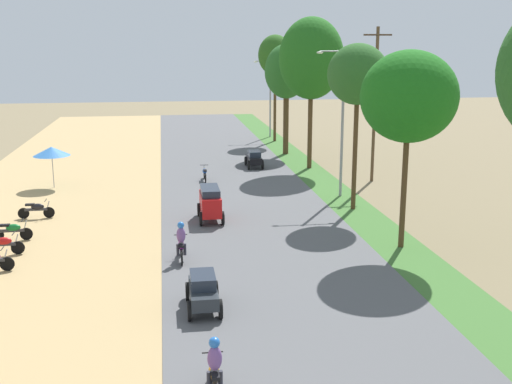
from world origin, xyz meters
TOP-DOWN VIEW (x-y plane):
  - parked_motorbike_third at (-11.04, 17.69)m, footprint 1.80×0.54m
  - parked_motorbike_fourth at (-11.10, 19.70)m, footprint 1.80×0.54m
  - parked_motorbike_fifth at (-10.72, 23.38)m, footprint 1.80×0.54m
  - vendor_umbrella at (-11.01, 30.52)m, footprint 2.20×2.20m
  - median_tree_second at (5.81, 16.31)m, footprint 4.02×4.02m
  - median_tree_third at (5.65, 22.84)m, footprint 3.11×3.11m
  - median_tree_fourth at (5.95, 34.35)m, footprint 4.46×4.46m
  - median_tree_fifth at (5.41, 40.38)m, footprint 3.42×3.42m
  - median_tree_sixth at (5.74, 47.22)m, footprint 3.02×3.02m
  - streetlamp_near at (5.80, 25.84)m, footprint 3.16×0.20m
  - streetlamp_mid at (5.80, 50.02)m, footprint 3.16×0.20m
  - utility_pole_near at (8.99, 29.66)m, footprint 1.80×0.20m
  - car_sedan_charcoal at (-3.14, 10.92)m, footprint 1.10×2.26m
  - car_van_red at (-2.07, 21.63)m, footprint 1.19×2.41m
  - car_sedan_black at (2.07, 35.03)m, footprint 1.10×2.26m
  - motorbike_foreground_rider at (-3.21, 5.51)m, footprint 0.54×1.80m
  - motorbike_ahead_second at (-3.70, 15.83)m, footprint 0.54×1.80m
  - motorbike_ahead_third at (-1.70, 31.11)m, footprint 0.54×1.80m

SIDE VIEW (x-z plane):
  - parked_motorbike_third at x=-11.04m, z-range 0.08..1.02m
  - parked_motorbike_fourth at x=-11.10m, z-range 0.08..1.02m
  - parked_motorbike_fifth at x=-10.72m, z-range 0.08..1.02m
  - motorbike_ahead_third at x=-1.70m, z-range 0.10..1.04m
  - car_sedan_charcoal at x=-3.14m, z-range 0.15..1.34m
  - car_sedan_black at x=2.07m, z-range 0.15..1.34m
  - motorbike_foreground_rider at x=-3.21m, z-range 0.03..1.69m
  - motorbike_ahead_second at x=-3.70m, z-range 0.03..1.69m
  - car_van_red at x=-2.07m, z-range 0.19..1.86m
  - vendor_umbrella at x=-11.01m, z-range 1.05..3.57m
  - streetlamp_mid at x=5.80m, z-range 0.64..7.86m
  - streetlamp_near at x=5.80m, z-range 0.66..9.02m
  - utility_pole_near at x=8.99m, z-range 0.19..9.89m
  - median_tree_fifth at x=5.41m, z-range 2.19..10.82m
  - median_tree_second at x=5.81m, z-range 2.33..10.72m
  - median_tree_third at x=5.65m, z-range 2.78..11.43m
  - median_tree_sixth at x=5.74m, z-range 2.94..12.35m
  - median_tree_fourth at x=5.95m, z-range 2.46..12.88m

